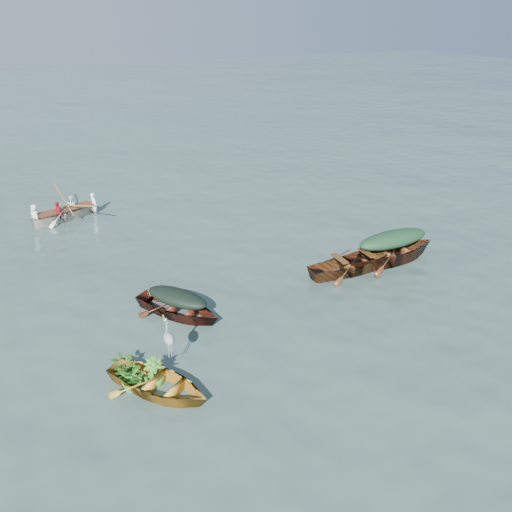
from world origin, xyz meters
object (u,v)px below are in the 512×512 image
at_px(dark_covered_boat, 179,315).
at_px(heron, 169,344).
at_px(green_tarp_boat, 390,262).
at_px(yellow_dinghy, 159,392).
at_px(open_wooden_boat, 352,272).
at_px(rowed_boat, 67,219).

distance_m(dark_covered_boat, heron, 2.60).
distance_m(green_tarp_boat, heron, 8.34).
xyz_separation_m(yellow_dinghy, dark_covered_boat, (1.28, 2.67, 0.00)).
distance_m(yellow_dinghy, open_wooden_boat, 7.37).
height_order(yellow_dinghy, dark_covered_boat, same).
xyz_separation_m(green_tarp_boat, open_wooden_boat, (-1.51, -0.02, 0.00)).
bearing_deg(open_wooden_boat, heron, 110.88).
xyz_separation_m(yellow_dinghy, rowed_boat, (-0.53, 11.01, 0.00)).
height_order(dark_covered_boat, rowed_boat, rowed_boat).
height_order(dark_covered_boat, open_wooden_boat, open_wooden_boat).
bearing_deg(open_wooden_boat, rowed_boat, 42.75).
bearing_deg(yellow_dinghy, rowed_boat, 55.89).
height_order(dark_covered_boat, green_tarp_boat, green_tarp_boat).
relative_size(dark_covered_boat, open_wooden_boat, 0.81).
bearing_deg(green_tarp_boat, heron, 105.40).
bearing_deg(rowed_boat, dark_covered_boat, 174.45).
distance_m(yellow_dinghy, green_tarp_boat, 8.80).
relative_size(open_wooden_boat, heron, 4.43).
distance_m(green_tarp_boat, rowed_boat, 12.18).
relative_size(dark_covered_boat, heron, 3.61).
height_order(open_wooden_boat, rowed_boat, open_wooden_boat).
xyz_separation_m(green_tarp_boat, heron, (-7.96, -2.33, 0.86)).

